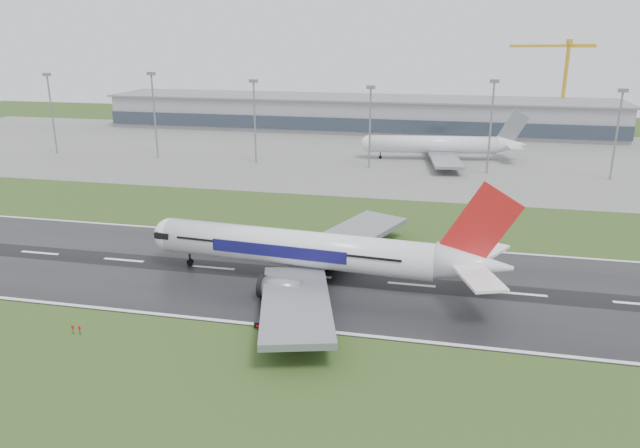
# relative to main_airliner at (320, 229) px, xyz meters

# --- Properties ---
(ground) EXTENTS (520.00, 520.00, 0.00)m
(ground) POSITION_rel_main_airliner_xyz_m (-22.60, 1.76, -10.47)
(ground) COLOR #294318
(ground) RESTS_ON ground
(runway) EXTENTS (400.00, 45.00, 0.10)m
(runway) POSITION_rel_main_airliner_xyz_m (-22.60, 1.76, -10.42)
(runway) COLOR black
(runway) RESTS_ON ground
(apron) EXTENTS (400.00, 130.00, 0.08)m
(apron) POSITION_rel_main_airliner_xyz_m (-22.60, 126.76, -10.43)
(apron) COLOR slate
(apron) RESTS_ON ground
(terminal) EXTENTS (240.00, 36.00, 15.00)m
(terminal) POSITION_rel_main_airliner_xyz_m (-22.60, 186.76, -2.97)
(terminal) COLOR gray
(terminal) RESTS_ON ground
(main_airliner) EXTENTS (75.35, 72.28, 20.75)m
(main_airliner) POSITION_rel_main_airliner_xyz_m (0.00, 0.00, 0.00)
(main_airliner) COLOR white
(main_airliner) RESTS_ON runway
(parked_airliner) EXTENTS (68.79, 65.13, 18.09)m
(parked_airliner) POSITION_rel_main_airliner_xyz_m (18.87, 121.75, -1.35)
(parked_airliner) COLOR silver
(parked_airliner) RESTS_ON apron
(tower_crane) EXTENTS (40.42, 18.98, 42.53)m
(tower_crane) POSITION_rel_main_airliner_xyz_m (73.21, 201.76, 10.79)
(tower_crane) COLOR gold
(tower_crane) RESTS_ON ground
(runway_sign) EXTENTS (2.29, 0.82, 1.04)m
(runway_sign) POSITION_rel_main_airliner_xyz_m (-5.07, -21.37, -9.95)
(runway_sign) COLOR black
(runway_sign) RESTS_ON ground
(floodmast_0) EXTENTS (0.64, 0.64, 29.70)m
(floodmast_0) POSITION_rel_main_airliner_xyz_m (-128.22, 101.76, 4.38)
(floodmast_0) COLOR gray
(floodmast_0) RESTS_ON ground
(floodmast_1) EXTENTS (0.64, 0.64, 30.63)m
(floodmast_1) POSITION_rel_main_airliner_xyz_m (-85.16, 101.76, 4.84)
(floodmast_1) COLOR gray
(floodmast_1) RESTS_ON ground
(floodmast_2) EXTENTS (0.64, 0.64, 28.63)m
(floodmast_2) POSITION_rel_main_airliner_xyz_m (-46.23, 101.76, 3.84)
(floodmast_2) COLOR gray
(floodmast_2) RESTS_ON ground
(floodmast_3) EXTENTS (0.64, 0.64, 27.26)m
(floodmast_3) POSITION_rel_main_airliner_xyz_m (-4.68, 101.76, 3.16)
(floodmast_3) COLOR gray
(floodmast_3) RESTS_ON ground
(floodmast_4) EXTENTS (0.64, 0.64, 29.93)m
(floodmast_4) POSITION_rel_main_airliner_xyz_m (35.43, 101.76, 4.49)
(floodmast_4) COLOR gray
(floodmast_4) RESTS_ON ground
(floodmast_5) EXTENTS (0.64, 0.64, 27.74)m
(floodmast_5) POSITION_rel_main_airliner_xyz_m (74.23, 101.76, 3.40)
(floodmast_5) COLOR gray
(floodmast_5) RESTS_ON ground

